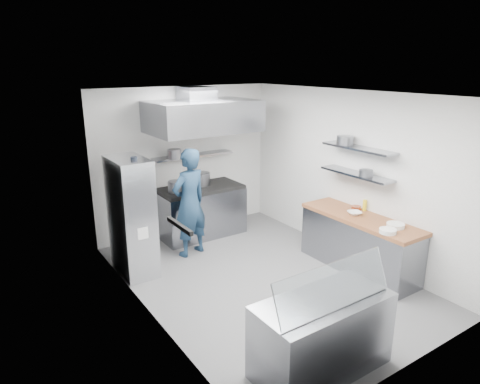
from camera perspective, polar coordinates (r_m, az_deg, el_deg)
floor at (r=6.77m, az=2.88°, el=-11.42°), size 5.00×5.00×0.00m
ceiling at (r=5.98m, az=3.28°, el=12.95°), size 5.00×5.00×0.00m
wall_back at (r=8.30m, az=-7.34°, el=4.15°), size 3.60×2.80×0.02m
wall_front at (r=4.61m, az=22.16°, el=-7.49°), size 3.60×2.80×0.02m
wall_left at (r=5.40m, az=-12.44°, el=-3.08°), size 2.80×5.00×0.02m
wall_right at (r=7.42m, az=14.29°, el=2.23°), size 2.80×5.00×0.02m
gas_range at (r=8.26m, az=-5.22°, el=-2.70°), size 1.60×0.80×0.90m
cooktop at (r=8.12m, az=-5.31°, el=0.49°), size 1.57×0.78×0.06m
stock_pot_left at (r=7.82m, az=-8.66°, el=0.73°), size 0.26×0.26×0.20m
stock_pot_mid at (r=8.20m, az=-5.26°, el=1.75°), size 0.36×0.36×0.24m
over_range_shelf at (r=8.18m, az=-6.23°, el=4.86°), size 1.60×0.30×0.04m
shelf_pot_a at (r=7.81m, az=-8.73°, el=5.01°), size 0.25×0.25×0.18m
extractor_hood at (r=7.69m, az=-4.95°, el=10.03°), size 1.90×1.15×0.55m
hood_duct at (r=7.86m, az=-5.84°, el=12.93°), size 0.55×0.55×0.24m
red_firebox at (r=7.78m, az=-15.39°, el=2.97°), size 0.22×0.10×0.26m
chef at (r=7.28m, az=-6.75°, el=-1.44°), size 0.77×0.60×1.87m
wire_rack at (r=6.82m, az=-14.26°, el=-3.21°), size 0.50×0.90×1.85m
rack_bin_a at (r=6.55m, az=-13.10°, el=-5.14°), size 0.16×0.20×0.18m
rack_bin_b at (r=6.69m, az=-14.41°, el=-0.24°), size 0.13×0.17×0.15m
rack_jar at (r=6.46m, az=-13.92°, el=3.79°), size 0.10×0.10×0.18m
knife_strip at (r=4.58m, az=-8.06°, el=-4.49°), size 0.04×0.55×0.05m
prep_counter_base at (r=7.13m, az=15.55°, el=-6.81°), size 0.62×2.00×0.84m
prep_counter_top at (r=6.96m, az=15.84°, el=-3.41°), size 0.65×2.04×0.06m
plate_stack_a at (r=6.66m, az=20.03°, el=-4.20°), size 0.26×0.26×0.06m
plate_stack_b at (r=6.40m, az=19.10°, el=-4.94°), size 0.24×0.24×0.06m
copper_pan at (r=7.25m, az=15.24°, el=-2.05°), size 0.15×0.15×0.06m
squeeze_bottle at (r=7.22m, az=16.29°, el=-1.71°), size 0.06×0.06×0.18m
mixing_bowl at (r=7.01m, az=15.01°, el=-2.73°), size 0.28×0.28×0.05m
wall_shelf_lower at (r=7.08m, az=15.26°, el=2.32°), size 0.30×1.30×0.04m
wall_shelf_upper at (r=7.00m, az=15.53°, el=5.65°), size 0.30×1.30×0.04m
shelf_pot_c at (r=6.91m, az=16.46°, el=2.46°), size 0.21×0.21×0.10m
shelf_pot_d at (r=7.13m, az=13.82°, el=6.72°), size 0.27×0.27×0.14m
display_case at (r=4.87m, az=10.85°, el=-18.25°), size 1.50×0.70×0.85m
display_glass at (r=4.46m, az=12.41°, el=-12.12°), size 1.47×0.19×0.42m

